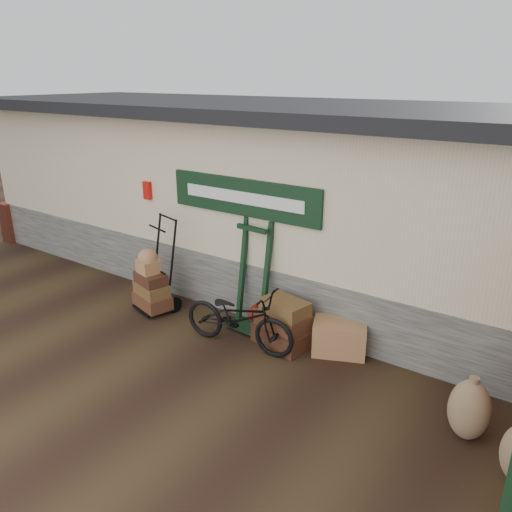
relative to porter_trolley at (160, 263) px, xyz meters
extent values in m
plane|color=black|center=(1.62, -0.47, -0.78)|extent=(80.00, 80.00, 0.00)
cube|color=#4C4C47|center=(1.62, 2.28, -0.33)|extent=(14.00, 3.54, 0.90)
cube|color=beige|center=(1.62, 2.28, 1.17)|extent=(14.00, 3.50, 2.10)
cube|color=maroon|center=(-5.38, 0.58, -0.33)|extent=(0.35, 0.35, 0.90)
cube|color=black|center=(1.62, 2.13, 2.32)|extent=(14.40, 4.10, 0.20)
cube|color=black|center=(1.32, 0.50, 1.17)|extent=(2.60, 0.06, 0.55)
cube|color=white|center=(1.32, 0.46, 1.17)|extent=(2.10, 0.01, 0.18)
cube|color=red|center=(-0.68, 0.50, 1.02)|extent=(0.14, 0.10, 0.30)
cube|color=#945E3B|center=(3.03, 0.38, -0.55)|extent=(0.84, 0.71, 0.47)
imported|color=black|center=(1.79, -0.28, -0.28)|extent=(0.77, 1.77, 1.00)
ellipsoid|color=brown|center=(4.91, -0.43, -0.43)|extent=(0.46, 0.40, 0.70)
camera|label=1|loc=(5.56, -5.26, 2.85)|focal=35.00mm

